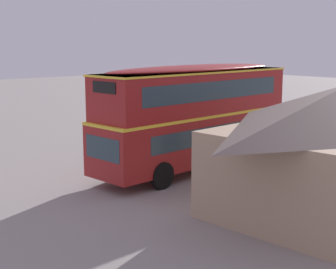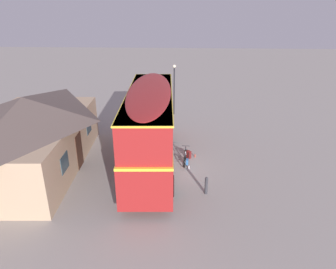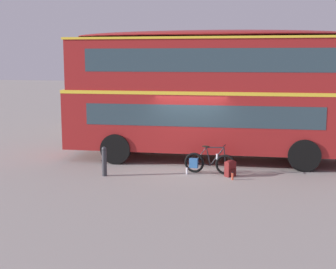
# 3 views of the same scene
# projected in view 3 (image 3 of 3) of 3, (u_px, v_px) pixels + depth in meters

# --- Properties ---
(ground_plane) EXTENTS (120.00, 120.00, 0.00)m
(ground_plane) POSITION_uv_depth(u_px,v_px,m) (191.00, 167.00, 16.82)
(ground_plane) COLOR gray
(double_decker_bus) EXTENTS (10.78, 3.12, 4.79)m
(double_decker_bus) POSITION_uv_depth(u_px,v_px,m) (211.00, 90.00, 17.44)
(double_decker_bus) COLOR black
(double_decker_bus) RESTS_ON ground
(touring_bicycle) EXTENTS (1.74, 0.46, 0.97)m
(touring_bicycle) POSITION_uv_depth(u_px,v_px,m) (208.00, 163.00, 15.74)
(touring_bicycle) COLOR black
(touring_bicycle) RESTS_ON ground
(backpack_on_ground) EXTENTS (0.37, 0.39, 0.54)m
(backpack_on_ground) POSITION_uv_depth(u_px,v_px,m) (230.00, 168.00, 15.40)
(backpack_on_ground) COLOR maroon
(backpack_on_ground) RESTS_ON ground
(water_bottle_clear_plastic) EXTENTS (0.07, 0.07, 0.25)m
(water_bottle_clear_plastic) POSITION_uv_depth(u_px,v_px,m) (187.00, 171.00, 15.72)
(water_bottle_clear_plastic) COLOR silver
(water_bottle_clear_plastic) RESTS_ON ground
(water_bottle_red_squeeze) EXTENTS (0.07, 0.07, 0.25)m
(water_bottle_red_squeeze) POSITION_uv_depth(u_px,v_px,m) (232.00, 176.00, 14.97)
(water_bottle_red_squeeze) COLOR #D84C33
(water_bottle_red_squeeze) RESTS_ON ground
(pub_building) EXTENTS (10.98, 6.67, 4.34)m
(pub_building) POSITION_uv_depth(u_px,v_px,m) (219.00, 89.00, 24.44)
(pub_building) COLOR tan
(pub_building) RESTS_ON ground
(kerb_bollard) EXTENTS (0.16, 0.16, 0.97)m
(kerb_bollard) POSITION_uv_depth(u_px,v_px,m) (104.00, 161.00, 15.42)
(kerb_bollard) COLOR #333338
(kerb_bollard) RESTS_ON ground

